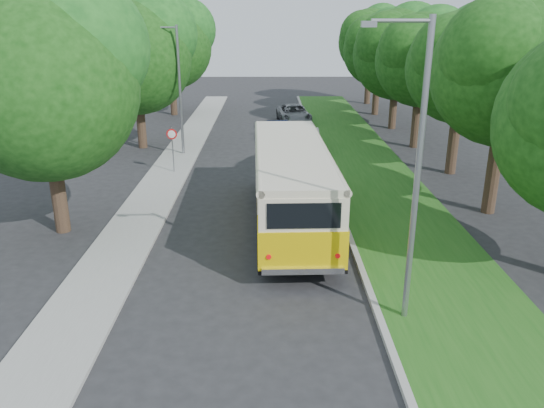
{
  "coord_description": "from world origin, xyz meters",
  "views": [
    {
      "loc": [
        0.54,
        -15.28,
        7.95
      ],
      "look_at": [
        0.67,
        2.88,
        1.5
      ],
      "focal_mm": 35.0,
      "sensor_mm": 36.0,
      "label": 1
    }
  ],
  "objects_px": {
    "lamppost_near": "(415,168)",
    "car_blue": "(281,135)",
    "lamppost_far": "(178,86)",
    "car_silver": "(310,189)",
    "vintage_bus": "(291,186)",
    "car_grey": "(294,114)",
    "car_white": "(308,140)"
  },
  "relations": [
    {
      "from": "lamppost_near",
      "to": "car_blue",
      "type": "relative_size",
      "value": 1.89
    },
    {
      "from": "lamppost_far",
      "to": "car_silver",
      "type": "bearing_deg",
      "value": -50.75
    },
    {
      "from": "lamppost_near",
      "to": "vintage_bus",
      "type": "relative_size",
      "value": 0.73
    },
    {
      "from": "vintage_bus",
      "to": "car_grey",
      "type": "xyz_separation_m",
      "value": [
        1.11,
        21.73,
        -0.94
      ]
    },
    {
      "from": "lamppost_near",
      "to": "car_silver",
      "type": "bearing_deg",
      "value": 100.37
    },
    {
      "from": "lamppost_near",
      "to": "vintage_bus",
      "type": "distance_m",
      "value": 8.08
    },
    {
      "from": "car_white",
      "to": "car_blue",
      "type": "xyz_separation_m",
      "value": [
        -1.63,
        1.8,
        -0.04
      ]
    },
    {
      "from": "vintage_bus",
      "to": "car_blue",
      "type": "relative_size",
      "value": 2.6
    },
    {
      "from": "vintage_bus",
      "to": "car_silver",
      "type": "height_order",
      "value": "vintage_bus"
    },
    {
      "from": "lamppost_near",
      "to": "car_blue",
      "type": "xyz_separation_m",
      "value": [
        -2.83,
        21.48,
        -3.75
      ]
    },
    {
      "from": "lamppost_near",
      "to": "car_white",
      "type": "height_order",
      "value": "lamppost_near"
    },
    {
      "from": "car_blue",
      "to": "vintage_bus",
      "type": "bearing_deg",
      "value": -95.47
    },
    {
      "from": "car_silver",
      "to": "car_grey",
      "type": "bearing_deg",
      "value": 101.21
    },
    {
      "from": "lamppost_near",
      "to": "car_grey",
      "type": "height_order",
      "value": "lamppost_near"
    },
    {
      "from": "lamppost_far",
      "to": "car_silver",
      "type": "xyz_separation_m",
      "value": [
        7.11,
        -8.71,
        -3.49
      ]
    },
    {
      "from": "car_blue",
      "to": "car_grey",
      "type": "distance_m",
      "value": 7.43
    },
    {
      "from": "car_silver",
      "to": "car_blue",
      "type": "height_order",
      "value": "car_silver"
    },
    {
      "from": "lamppost_near",
      "to": "car_silver",
      "type": "height_order",
      "value": "lamppost_near"
    },
    {
      "from": "vintage_bus",
      "to": "car_white",
      "type": "distance_m",
      "value": 12.74
    },
    {
      "from": "car_blue",
      "to": "car_grey",
      "type": "xyz_separation_m",
      "value": [
        1.18,
        7.33,
        0.08
      ]
    },
    {
      "from": "lamppost_far",
      "to": "car_grey",
      "type": "relative_size",
      "value": 1.49
    },
    {
      "from": "lamppost_far",
      "to": "car_grey",
      "type": "distance_m",
      "value": 13.06
    },
    {
      "from": "lamppost_far",
      "to": "car_white",
      "type": "distance_m",
      "value": 8.52
    },
    {
      "from": "car_silver",
      "to": "car_grey",
      "type": "xyz_separation_m",
      "value": [
        0.13,
        19.02,
        0.07
      ]
    },
    {
      "from": "car_silver",
      "to": "car_grey",
      "type": "relative_size",
      "value": 0.73
    },
    {
      "from": "car_grey",
      "to": "car_blue",
      "type": "bearing_deg",
      "value": -104.98
    },
    {
      "from": "car_white",
      "to": "car_grey",
      "type": "xyz_separation_m",
      "value": [
        -0.45,
        9.13,
        0.05
      ]
    },
    {
      "from": "lamppost_far",
      "to": "vintage_bus",
      "type": "distance_m",
      "value": 13.2
    },
    {
      "from": "vintage_bus",
      "to": "car_blue",
      "type": "height_order",
      "value": "vintage_bus"
    },
    {
      "from": "car_white",
      "to": "vintage_bus",
      "type": "bearing_deg",
      "value": -96.74
    },
    {
      "from": "vintage_bus",
      "to": "car_white",
      "type": "relative_size",
      "value": 2.79
    },
    {
      "from": "car_white",
      "to": "car_grey",
      "type": "distance_m",
      "value": 9.14
    }
  ]
}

